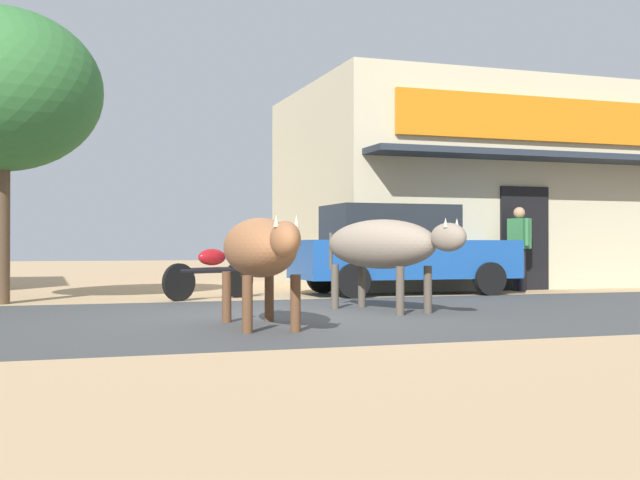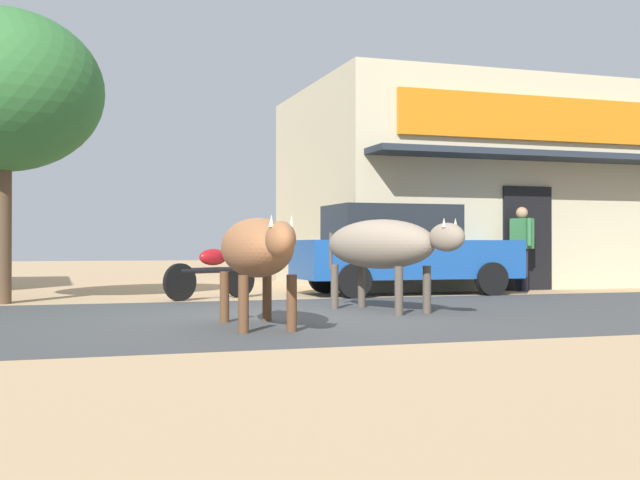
{
  "view_description": "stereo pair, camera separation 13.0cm",
  "coord_description": "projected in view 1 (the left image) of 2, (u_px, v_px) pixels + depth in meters",
  "views": [
    {
      "loc": [
        -2.88,
        -9.87,
        0.9
      ],
      "look_at": [
        1.01,
        1.6,
        0.98
      ],
      "focal_mm": 45.71,
      "sensor_mm": 36.0,
      "label": 1
    },
    {
      "loc": [
        -2.76,
        -9.91,
        0.9
      ],
      "look_at": [
        1.01,
        1.6,
        0.98
      ],
      "focal_mm": 45.71,
      "sensor_mm": 36.0,
      "label": 2
    }
  ],
  "objects": [
    {
      "name": "ground",
      "position": [
        285.0,
        317.0,
        10.27
      ],
      "size": [
        80.0,
        80.0,
        0.0
      ],
      "primitive_type": "plane",
      "color": "tan"
    },
    {
      "name": "asphalt_road",
      "position": [
        285.0,
        317.0,
        10.27
      ],
      "size": [
        72.0,
        6.22,
        0.0
      ],
      "primitive_type": "cube",
      "color": "#424445",
      "rests_on": "ground"
    },
    {
      "name": "storefront_right_club",
      "position": [
        475.0,
        190.0,
        19.4
      ],
      "size": [
        8.42,
        6.67,
        4.47
      ],
      "color": "#C1B593",
      "rests_on": "ground"
    },
    {
      "name": "parked_hatchback_car",
      "position": [
        399.0,
        249.0,
        15.03
      ],
      "size": [
        4.07,
        1.84,
        1.64
      ],
      "color": "#1A4B97",
      "rests_on": "ground"
    },
    {
      "name": "parked_motorcycle",
      "position": [
        211.0,
        271.0,
        13.64
      ],
      "size": [
        1.7,
        0.94,
        1.06
      ],
      "color": "black",
      "rests_on": "ground"
    },
    {
      "name": "cow_near_brown",
      "position": [
        260.0,
        249.0,
        8.94
      ],
      "size": [
        0.81,
        2.51,
        1.21
      ],
      "color": "#945E3A",
      "rests_on": "ground"
    },
    {
      "name": "cow_far_dark",
      "position": [
        383.0,
        245.0,
        11.13
      ],
      "size": [
        1.33,
        2.66,
        1.26
      ],
      "color": "gray",
      "rests_on": "ground"
    },
    {
      "name": "pedestrian_by_shop",
      "position": [
        519.0,
        242.0,
        16.07
      ],
      "size": [
        0.36,
        0.61,
        1.66
      ],
      "color": "#262633",
      "rests_on": "ground"
    }
  ]
}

